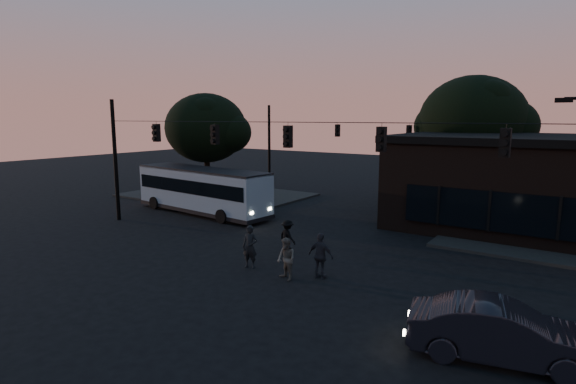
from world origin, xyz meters
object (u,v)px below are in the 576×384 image
Objects in this scene: building at (537,183)px; pedestrian_c at (321,256)px; pedestrian_a at (250,247)px; bus at (202,188)px; car at (502,332)px; pedestrian_d at (288,237)px; pedestrian_b at (286,259)px.

building reaches higher than pedestrian_c.
bus is at bearing 130.51° from pedestrian_a.
pedestrian_d is at bearing 51.57° from car.
pedestrian_a is 1.14× the size of pedestrian_d.
building is 8.23× the size of pedestrian_c.
building reaches higher than pedestrian_b.
bus is at bearing -158.26° from building.
building is 16.66m from car.
pedestrian_a reaches higher than pedestrian_b.
pedestrian_d is (0.15, 2.64, -0.12)m from pedestrian_a.
pedestrian_b is 0.91× the size of pedestrian_c.
pedestrian_a reaches higher than car.
pedestrian_d is at bearing -127.72° from building.
car is 2.96× the size of pedestrian_d.
pedestrian_b is (11.84, -7.20, -0.86)m from bus.
building is 16.53m from pedestrian_b.
bus is 2.29× the size of car.
car is (19.99, -8.94, -0.92)m from bus.
building is 9.48× the size of pedestrian_d.
car is 2.59× the size of pedestrian_a.
pedestrian_d is (-1.96, 2.97, -0.04)m from pedestrian_b.
bus is at bearing 52.44° from car.
building is 15.05m from pedestrian_d.
pedestrian_b is (2.11, -0.33, -0.08)m from pedestrian_a.
bus reaches higher than pedestrian_c.
pedestrian_d is (-10.11, 4.71, 0.02)m from car.
building reaches higher than pedestrian_a.
pedestrian_d is (9.88, -4.23, -0.90)m from bus.
pedestrian_a is at bearing 104.80° from pedestrian_d.
bus reaches higher than pedestrian_d.
car is 2.82× the size of pedestrian_b.
bus is 5.87× the size of pedestrian_c.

